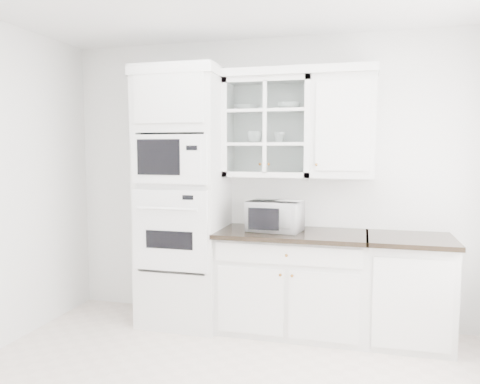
# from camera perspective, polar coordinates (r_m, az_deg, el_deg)

# --- Properties ---
(room_shell) EXTENTS (4.00, 3.50, 2.70)m
(room_shell) POSITION_cam_1_polar(r_m,az_deg,el_deg) (3.23, -1.11, 7.47)
(room_shell) COLOR white
(room_shell) RESTS_ON ground
(oven_column) EXTENTS (0.76, 0.68, 2.40)m
(oven_column) POSITION_cam_1_polar(r_m,az_deg,el_deg) (4.43, -6.92, -0.67)
(oven_column) COLOR white
(oven_column) RESTS_ON ground
(base_cabinet_run) EXTENTS (1.32, 0.67, 0.92)m
(base_cabinet_run) POSITION_cam_1_polar(r_m,az_deg,el_deg) (4.34, 6.33, -10.74)
(base_cabinet_run) COLOR white
(base_cabinet_run) RESTS_ON ground
(extra_base_cabinet) EXTENTS (0.72, 0.67, 0.92)m
(extra_base_cabinet) POSITION_cam_1_polar(r_m,az_deg,el_deg) (4.31, 19.84, -11.11)
(extra_base_cabinet) COLOR white
(extra_base_cabinet) RESTS_ON ground
(upper_cabinet_glass) EXTENTS (0.80, 0.33, 0.90)m
(upper_cabinet_glass) POSITION_cam_1_polar(r_m,az_deg,el_deg) (4.35, 3.49, 7.82)
(upper_cabinet_glass) COLOR white
(upper_cabinet_glass) RESTS_ON room_shell
(upper_cabinet_solid) EXTENTS (0.55, 0.33, 0.90)m
(upper_cabinet_solid) POSITION_cam_1_polar(r_m,az_deg,el_deg) (4.27, 12.49, 7.76)
(upper_cabinet_solid) COLOR white
(upper_cabinet_solid) RESTS_ON room_shell
(crown_molding) EXTENTS (2.14, 0.38, 0.07)m
(crown_molding) POSITION_cam_1_polar(r_m,az_deg,el_deg) (4.40, 2.08, 14.15)
(crown_molding) COLOR white
(crown_molding) RESTS_ON room_shell
(countertop_microwave) EXTENTS (0.51, 0.44, 0.27)m
(countertop_microwave) POSITION_cam_1_polar(r_m,az_deg,el_deg) (4.23, 4.35, -2.90)
(countertop_microwave) COLOR white
(countertop_microwave) RESTS_ON base_cabinet_run
(bowl_a) EXTENTS (0.28, 0.28, 0.05)m
(bowl_a) POSITION_cam_1_polar(r_m,az_deg,el_deg) (4.40, 0.87, 10.25)
(bowl_a) COLOR white
(bowl_a) RESTS_ON upper_cabinet_glass
(bowl_b) EXTENTS (0.24, 0.24, 0.06)m
(bowl_b) POSITION_cam_1_polar(r_m,az_deg,el_deg) (4.33, 5.97, 10.36)
(bowl_b) COLOR white
(bowl_b) RESTS_ON upper_cabinet_glass
(cup_a) EXTENTS (0.15, 0.15, 0.11)m
(cup_a) POSITION_cam_1_polar(r_m,az_deg,el_deg) (4.37, 1.81, 6.69)
(cup_a) COLOR white
(cup_a) RESTS_ON upper_cabinet_glass
(cup_b) EXTENTS (0.11, 0.11, 0.10)m
(cup_b) POSITION_cam_1_polar(r_m,az_deg,el_deg) (4.34, 4.84, 6.63)
(cup_b) COLOR white
(cup_b) RESTS_ON upper_cabinet_glass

